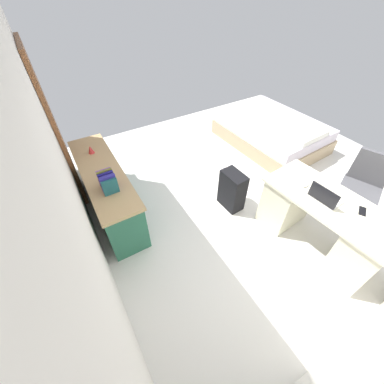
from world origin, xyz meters
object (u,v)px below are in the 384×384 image
credenza (108,191)px  suitcase_black (232,190)px  laptop (325,197)px  figurine_small (91,150)px  desk (321,222)px  bed (271,132)px  computer_mouse (305,185)px  office_chair (359,191)px  cell_phone_near_laptop (362,211)px

credenza → suitcase_black: credenza is taller
laptop → figurine_small: 2.95m
desk → figurine_small: (2.30, 2.01, 0.39)m
bed → computer_mouse: computer_mouse is taller
bed → suitcase_black: suitcase_black is taller
office_chair → laptop: 0.99m
suitcase_black → computer_mouse: size_ratio=5.86×
cell_phone_near_laptop → bed: bearing=-54.2°
bed → computer_mouse: size_ratio=19.68×
cell_phone_near_laptop → computer_mouse: bearing=-10.4°
credenza → computer_mouse: size_ratio=18.00×
credenza → computer_mouse: bearing=-128.0°
computer_mouse → cell_phone_near_laptop: (-0.58, -0.20, -0.01)m
suitcase_black → laptop: bearing=-159.7°
cell_phone_near_laptop → laptop: bearing=5.1°
office_chair → cell_phone_near_laptop: size_ratio=6.91×
desk → computer_mouse: computer_mouse is taller
desk → cell_phone_near_laptop: 0.46m
credenza → figurine_small: (0.44, 0.00, 0.41)m
credenza → bed: 3.22m
desk → computer_mouse: bearing=9.6°
suitcase_black → figurine_small: size_ratio=5.33×
desk → laptop: size_ratio=4.55×
bed → cell_phone_near_laptop: bearing=154.8°
suitcase_black → laptop: (-0.98, -0.42, 0.49)m
credenza → bed: size_ratio=0.91×
desk → laptop: laptop is taller
computer_mouse → cell_phone_near_laptop: bearing=-166.2°
office_chair → bed: office_chair is taller
computer_mouse → office_chair: bearing=-110.2°
cell_phone_near_laptop → figurine_small: figurine_small is taller
credenza → cell_phone_near_laptop: 3.04m
office_chair → cell_phone_near_laptop: office_chair is taller
office_chair → suitcase_black: bearing=54.3°
desk → computer_mouse: size_ratio=14.90×
bed → laptop: bearing=146.6°
desk → cell_phone_near_laptop: (-0.25, -0.14, 0.36)m
laptop → desk: bearing=-132.5°
suitcase_black → figurine_small: bearing=47.6°
desk → office_chair: 0.85m
suitcase_black → computer_mouse: bearing=-151.4°
bed → figurine_small: bearing=84.9°
cell_phone_near_laptop → suitcase_black: bearing=-2.9°
cell_phone_near_laptop → credenza: bearing=16.6°
computer_mouse → cell_phone_near_laptop: 0.61m
desk → cell_phone_near_laptop: size_ratio=10.96×
desk → bed: bearing=-30.9°
office_chair → desk: bearing=95.6°
desk → cell_phone_near_laptop: bearing=-150.7°
bed → suitcase_black: 1.96m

